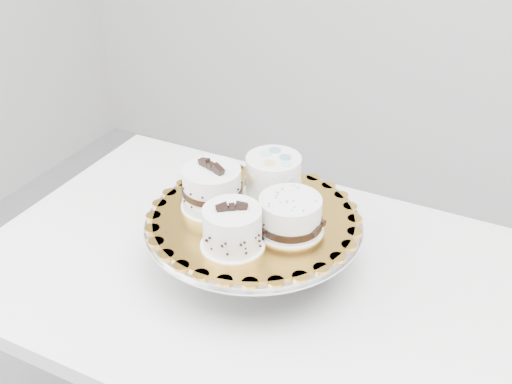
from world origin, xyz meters
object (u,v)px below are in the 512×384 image
at_px(cake_dots, 273,175).
at_px(cake_ribbon, 291,216).
at_px(cake_stand, 254,234).
at_px(cake_banded, 212,189).
at_px(cake_swirl, 232,229).
at_px(table, 256,302).
at_px(cake_board, 254,218).

height_order(cake_dots, cake_ribbon, cake_dots).
distance_m(cake_stand, cake_banded, 0.12).
bearing_deg(cake_swirl, cake_stand, 60.14).
bearing_deg(table, cake_ribbon, -1.67).
distance_m(cake_board, cake_ribbon, 0.09).
relative_size(cake_board, cake_banded, 2.69).
xyz_separation_m(table, cake_ribbon, (0.07, -0.00, 0.24)).
height_order(cake_stand, cake_ribbon, cake_ribbon).
xyz_separation_m(table, cake_banded, (-0.09, 0.00, 0.25)).
bearing_deg(cake_stand, cake_ribbon, -4.62).
bearing_deg(table, cake_stand, 142.78).
xyz_separation_m(cake_banded, cake_dots, (0.08, 0.10, 0.00)).
relative_size(table, cake_banded, 7.85).
height_order(cake_swirl, cake_ribbon, cake_swirl).
distance_m(table, cake_ribbon, 0.25).
distance_m(cake_board, cake_dots, 0.10).
bearing_deg(cake_stand, cake_swirl, -84.89).
relative_size(cake_swirl, cake_banded, 1.01).
relative_size(table, cake_swirl, 7.75).
bearing_deg(cake_board, cake_dots, 92.98).
relative_size(cake_stand, cake_ribbon, 3.13).
bearing_deg(cake_ribbon, cake_swirl, -126.35).
bearing_deg(cake_board, cake_banded, -177.92).
height_order(cake_stand, cake_swirl, cake_swirl).
relative_size(cake_dots, cake_ribbon, 1.08).
relative_size(cake_board, cake_dots, 2.67).
bearing_deg(cake_ribbon, cake_dots, 131.27).
bearing_deg(cake_ribbon, cake_stand, 176.65).
relative_size(table, cake_board, 2.92).
height_order(cake_banded, cake_ribbon, cake_banded).
bearing_deg(table, cake_board, 142.78).
height_order(cake_stand, cake_dots, cake_dots).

